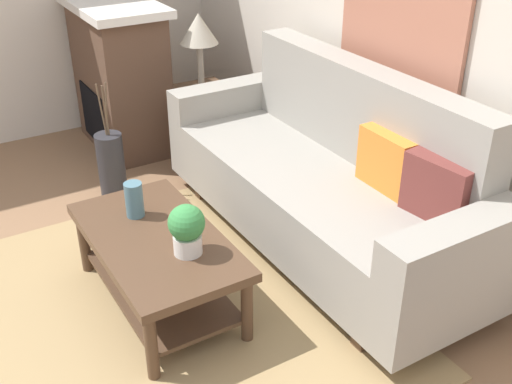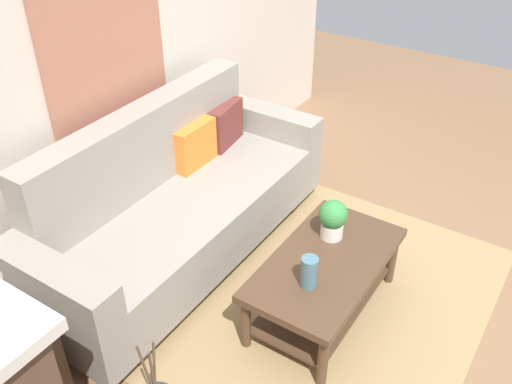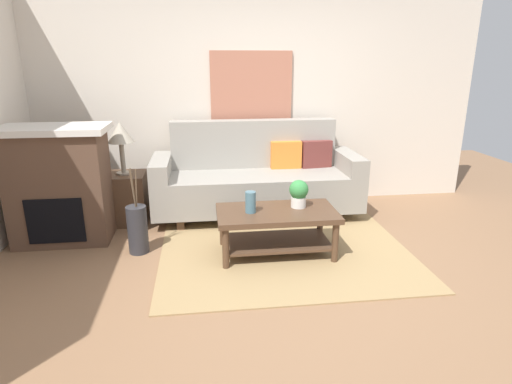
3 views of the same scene
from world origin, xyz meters
TOP-DOWN VIEW (x-y plane):
  - ground_plane at (0.00, 0.00)m, footprint 9.40×9.40m
  - wall_back at (0.00, 2.10)m, footprint 5.40×0.10m
  - area_rug at (0.00, 0.50)m, footprint 2.34×1.93m
  - couch at (-0.14, 1.56)m, footprint 2.35×0.84m
  - throw_pillow_orange at (0.23, 1.68)m, footprint 0.36×0.12m
  - throw_pillow_maroon at (0.60, 1.68)m, footprint 0.37×0.16m
  - coffee_table at (-0.09, 0.46)m, footprint 1.10×0.60m
  - tabletop_vase at (-0.33, 0.44)m, footprint 0.10×0.10m
  - potted_plant_tabletop at (0.13, 0.53)m, footprint 0.18×0.18m
  - side_table at (-1.61, 1.49)m, footprint 0.44×0.44m
  - floor_vase_branch_a at (-1.36, 0.65)m, footprint 0.03×0.03m
  - floor_vase_branch_b at (-1.39, 0.67)m, footprint 0.04×0.05m
  - floor_vase_branch_c at (-1.39, 0.64)m, footprint 0.03×0.03m
  - framed_painting at (-0.14, 2.03)m, footprint 0.98×0.03m

SIDE VIEW (x-z plane):
  - ground_plane at x=0.00m, z-range 0.00..0.00m
  - area_rug at x=0.00m, z-range 0.00..0.01m
  - side_table at x=-1.61m, z-range 0.00..0.56m
  - coffee_table at x=-0.09m, z-range 0.10..0.53m
  - couch at x=-0.14m, z-range -0.11..0.97m
  - tabletop_vase at x=-0.33m, z-range 0.43..0.63m
  - potted_plant_tabletop at x=0.13m, z-range 0.44..0.70m
  - floor_vase_branch_a at x=-1.36m, z-range 0.46..0.82m
  - floor_vase_branch_b at x=-1.39m, z-range 0.46..0.82m
  - floor_vase_branch_c at x=-1.39m, z-range 0.46..0.82m
  - throw_pillow_orange at x=0.23m, z-range 0.52..0.84m
  - throw_pillow_maroon at x=0.60m, z-range 0.52..0.84m
  - wall_back at x=0.00m, z-range 0.00..2.70m
  - framed_painting at x=-0.14m, z-range 0.99..1.86m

